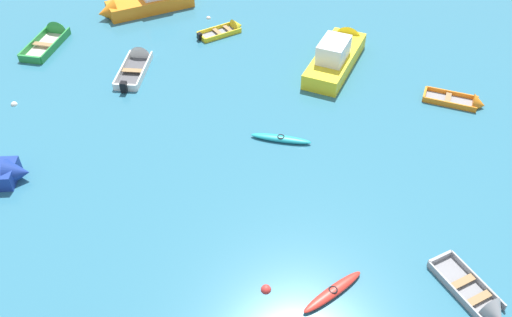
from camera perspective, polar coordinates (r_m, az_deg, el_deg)
name	(u,v)px	position (r m, az deg, el deg)	size (l,w,h in m)	color
motor_launch_yellow_cluster_inner	(338,53)	(34.35, 8.64, 10.93)	(3.47, 7.37, 2.48)	yellow
motor_launch_orange_foreground_center	(144,2)	(41.04, -11.73, 15.85)	(6.47, 5.57, 2.46)	orange
kayak_red_far_back	(333,292)	(21.79, 8.10, -13.73)	(2.34, 2.61, 0.29)	red
rowboat_grey_outer_left	(483,304)	(22.94, 22.85, -13.97)	(3.03, 3.40, 1.15)	gray
kayak_turquoise_back_row_center	(281,139)	(28.02, 2.63, 2.12)	(3.16, 0.55, 0.30)	teal
rowboat_yellow_distant_center	(230,29)	(37.89, -2.78, 13.49)	(3.08, 3.01, 1.09)	gray
rowboat_white_far_right	(138,61)	(34.94, -12.32, 10.05)	(1.86, 4.76, 1.33)	#4C4C51
rowboat_green_far_left	(54,35)	(39.32, -20.52, 12.09)	(1.63, 4.60, 1.46)	beige
rowboat_orange_near_camera	(468,103)	(32.74, 21.42, 5.50)	(3.49, 1.73, 1.11)	gray
mooring_buoy_outer_edge	(266,290)	(21.80, 1.06, -13.67)	(0.41, 0.41, 0.41)	red
mooring_buoy_central	(14,105)	(33.52, -24.14, 5.21)	(0.36, 0.36, 0.36)	silver
mooring_buoy_between_boats_right	(209,18)	(39.70, -5.03, 14.51)	(0.32, 0.32, 0.32)	silver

